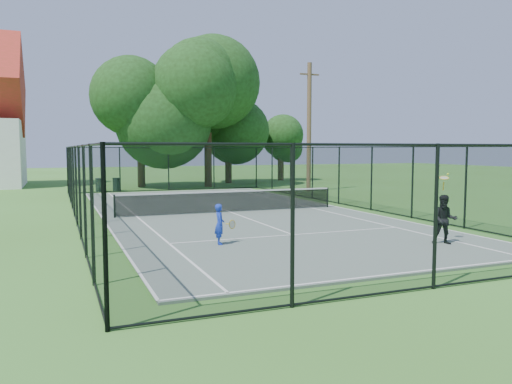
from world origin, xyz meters
name	(u,v)px	position (x,y,z in m)	size (l,w,h in m)	color
ground	(230,213)	(0.00, 0.00, 0.00)	(120.00, 120.00, 0.00)	#386623
tennis_court	(230,213)	(0.00, 0.00, 0.03)	(11.00, 24.00, 0.06)	slate
tennis_net	(230,200)	(0.00, 0.00, 0.58)	(10.08, 0.08, 0.95)	black
fence	(230,180)	(0.00, 0.00, 1.50)	(13.10, 26.10, 3.00)	black
tree_near_left	(140,109)	(-1.22, 17.04, 5.80)	(7.23, 7.23, 9.43)	#332114
tree_near_mid	(208,108)	(3.54, 15.42, 5.92)	(7.34, 7.34, 9.60)	#332114
tree_near_right	(228,127)	(6.32, 18.83, 4.72)	(5.39, 5.39, 7.44)	#332114
tree_far_right	(281,147)	(11.92, 20.48, 3.07)	(3.77, 3.77, 4.98)	#332114
trash_bin_left	(100,185)	(-4.48, 13.96, 0.46)	(0.58, 0.58, 0.91)	black
trash_bin_right	(117,184)	(-3.35, 14.15, 0.45)	(0.58, 0.58, 0.89)	black
utility_pole	(309,127)	(8.72, 9.00, 4.36)	(1.40, 0.30, 8.59)	#4C3823
player_blue	(220,224)	(-2.73, -7.04, 0.66)	(0.76, 0.48, 1.21)	#1631C0
player_black	(445,219)	(3.48, -9.50, 0.80)	(1.01, 0.97, 2.08)	black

